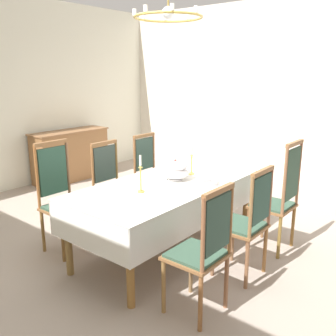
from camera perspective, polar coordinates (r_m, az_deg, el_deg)
ground at (r=4.33m, az=-1.25°, el=-12.15°), size 6.49×6.62×0.04m
right_wall at (r=6.73m, az=17.41°, el=10.79°), size 0.08×6.62×3.12m
dining_table at (r=3.98m, az=0.03°, el=-3.33°), size 2.22×1.03×0.78m
tablecloth at (r=3.98m, az=0.03°, el=-3.47°), size 2.24×1.05×0.35m
chair_south_a at (r=2.99m, az=5.35°, el=-12.24°), size 0.44×0.42×1.10m
chair_north_a at (r=4.20m, az=-16.08°, el=-4.22°), size 0.44×0.42×1.21m
chair_south_b at (r=3.58m, az=12.02°, el=-7.90°), size 0.44×0.42×1.09m
chair_north_b at (r=4.65m, az=-8.53°, el=-2.48°), size 0.44×0.42×1.10m
chair_south_c at (r=4.19m, az=16.74°, el=-4.19°), size 0.44×0.42×1.24m
chair_north_c at (r=5.14m, az=-2.58°, el=-0.66°), size 0.44×0.42×1.10m
soup_tureen at (r=4.02m, az=1.12°, el=-0.32°), size 0.29×0.29×0.23m
candlestick_west at (r=3.61m, az=-4.22°, el=-1.46°), size 0.07×0.07×0.37m
candlestick_east at (r=4.25m, az=3.64°, el=0.78°), size 0.07×0.07×0.34m
bowl_near_left at (r=4.34m, az=-2.67°, el=-0.52°), size 0.15×0.15×0.03m
bowl_near_right at (r=3.90m, az=6.31°, el=-2.26°), size 0.19×0.19×0.04m
bowl_far_left at (r=4.62m, az=1.17°, el=0.54°), size 0.19×0.19×0.04m
spoon_primary at (r=4.44m, az=-1.99°, el=-0.31°), size 0.04×0.18×0.01m
spoon_secondary at (r=4.02m, az=6.94°, el=-2.01°), size 0.04×0.18×0.01m
sideboard at (r=7.00m, az=-14.69°, el=1.93°), size 1.44×0.48×0.90m
chandelier at (r=3.82m, az=0.03°, el=22.32°), size 0.68×0.68×0.66m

